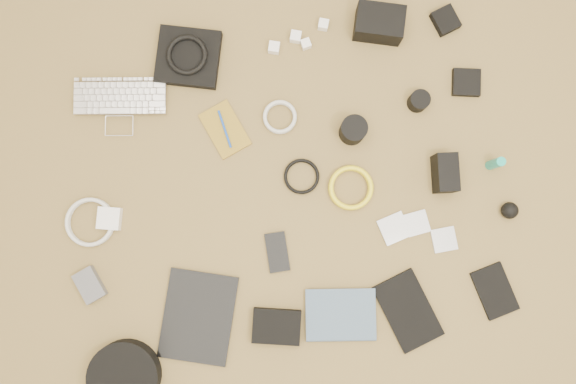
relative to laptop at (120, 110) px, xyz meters
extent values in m
cube|color=olive|center=(0.45, -0.35, -0.03)|extent=(4.00, 4.00, 0.04)
imported|color=silver|center=(0.00, 0.00, 0.00)|extent=(0.32, 0.25, 0.02)
cube|color=black|center=(0.24, 0.12, 0.01)|extent=(0.23, 0.23, 0.03)
torus|color=black|center=(0.24, 0.12, 0.03)|extent=(0.14, 0.14, 0.02)
cube|color=white|center=(0.50, 0.11, 0.00)|extent=(0.04, 0.04, 0.03)
cube|color=white|center=(0.58, 0.13, 0.00)|extent=(0.04, 0.04, 0.03)
cube|color=white|center=(0.67, 0.15, 0.00)|extent=(0.04, 0.04, 0.03)
cube|color=white|center=(0.60, 0.10, 0.00)|extent=(0.03, 0.03, 0.03)
cube|color=black|center=(0.83, 0.11, 0.03)|extent=(0.17, 0.14, 0.08)
cube|color=black|center=(1.05, 0.09, 0.00)|extent=(0.09, 0.09, 0.03)
cube|color=olive|center=(0.31, -0.12, -0.01)|extent=(0.15, 0.18, 0.01)
cylinder|color=#1644B4|center=(0.31, -0.12, 0.00)|extent=(0.02, 0.12, 0.01)
torus|color=silver|center=(0.48, -0.11, -0.01)|extent=(0.13, 0.13, 0.01)
cylinder|color=black|center=(0.69, -0.20, 0.03)|extent=(0.10, 0.10, 0.09)
cylinder|color=black|center=(0.91, -0.14, 0.02)|extent=(0.07, 0.07, 0.06)
cube|color=black|center=(1.07, -0.11, 0.00)|extent=(0.10, 0.10, 0.02)
cube|color=white|center=(-0.09, -0.33, 0.00)|extent=(0.08, 0.08, 0.03)
torus|color=silver|center=(-0.15, -0.33, 0.00)|extent=(0.16, 0.16, 0.01)
torus|color=black|center=(0.51, -0.31, -0.01)|extent=(0.13, 0.13, 0.01)
torus|color=yellow|center=(0.66, -0.37, 0.00)|extent=(0.17, 0.17, 0.02)
cube|color=black|center=(0.94, -0.38, 0.03)|extent=(0.08, 0.12, 0.09)
cylinder|color=#19A593|center=(1.09, -0.38, 0.04)|extent=(0.03, 0.03, 0.10)
cube|color=#56575B|center=(-0.18, -0.51, 0.00)|extent=(0.09, 0.12, 0.03)
cube|color=black|center=(0.13, -0.67, -0.01)|extent=(0.28, 0.32, 0.01)
cube|color=black|center=(0.40, -0.52, -0.01)|extent=(0.07, 0.12, 0.01)
cube|color=silver|center=(0.76, -0.51, -0.01)|extent=(0.10, 0.10, 0.01)
cube|color=silver|center=(0.83, -0.51, -0.01)|extent=(0.08, 0.08, 0.01)
cube|color=silver|center=(0.91, -0.58, -0.01)|extent=(0.07, 0.07, 0.01)
sphere|color=black|center=(1.11, -0.52, 0.01)|extent=(0.05, 0.05, 0.05)
cylinder|color=black|center=(-0.11, -0.80, 0.02)|extent=(0.24, 0.24, 0.06)
cube|color=black|center=(0.36, -0.74, 0.01)|extent=(0.16, 0.13, 0.04)
imported|color=#465D77|center=(0.54, -0.82, 0.00)|extent=(0.23, 0.19, 0.02)
cube|color=black|center=(0.75, -0.76, 0.00)|extent=(0.19, 0.25, 0.02)
cube|color=black|center=(1.03, -0.76, 0.00)|extent=(0.13, 0.17, 0.01)
camera|label=1|loc=(0.44, -0.47, 1.71)|focal=35.00mm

